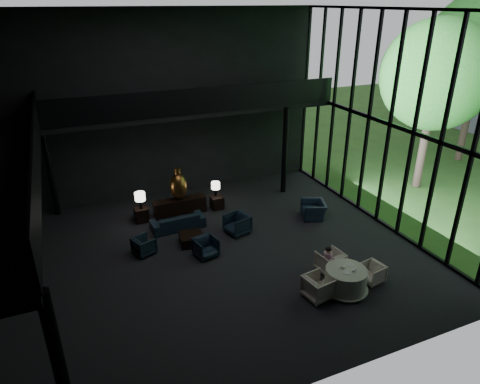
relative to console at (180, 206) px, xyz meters
name	(u,v)px	position (x,y,z in m)	size (l,w,h in m)	color
floor	(217,256)	(0.27, -3.66, -0.35)	(14.00, 12.00, 0.02)	black
ceiling	(210,8)	(0.27, -3.66, 7.65)	(14.00, 12.00, 0.02)	black
wall_back	(166,107)	(0.27, 2.34, 3.65)	(14.00, 0.04, 8.00)	black
wall_front	(320,237)	(0.27, -9.66, 3.65)	(14.00, 0.04, 8.00)	black
curtain_wall	(390,124)	(7.22, -3.66, 3.65)	(0.20, 12.00, 8.00)	black
mezzanine_back	(195,110)	(1.27, 1.34, 3.65)	(12.00, 2.00, 0.25)	black
railing_left	(36,150)	(-4.73, -3.66, 4.25)	(0.06, 12.00, 1.00)	black
railing_back	(203,100)	(1.27, 0.34, 4.25)	(12.00, 0.06, 1.00)	black
column_sw	(63,383)	(-4.73, -9.36, 1.65)	(0.24, 0.24, 4.00)	black
column_nw	(49,169)	(-4.73, 2.04, 1.65)	(0.24, 0.24, 4.00)	black
column_ne	(285,151)	(5.07, 0.34, 1.65)	(0.24, 0.24, 4.00)	black
tree_near	(436,75)	(11.27, -1.66, 4.89)	(4.80, 4.80, 7.65)	#382D23
console	(180,206)	(0.00, 0.00, 0.00)	(2.17, 0.49, 0.69)	black
bronze_urn	(178,186)	(0.00, 0.05, 0.92)	(0.72, 0.72, 1.34)	#A4662C
side_table_left	(142,214)	(-1.60, 0.01, -0.05)	(0.53, 0.53, 0.58)	black
table_lamp_left	(140,197)	(-1.60, -0.04, 0.74)	(0.42, 0.42, 0.70)	black
side_table_right	(217,203)	(1.60, -0.12, -0.07)	(0.50, 0.50, 0.55)	black
table_lamp_right	(216,186)	(1.60, 0.00, 0.65)	(0.37, 0.37, 0.62)	black
sofa	(178,219)	(-0.42, -1.14, 0.06)	(2.10, 0.61, 0.82)	#162335
lounge_armchair_west	(144,245)	(-2.01, -2.47, -0.02)	(0.63, 0.59, 0.65)	#203340
lounge_armchair_east	(237,222)	(1.57, -2.42, 0.12)	(0.90, 0.84, 0.93)	black
lounge_armchair_south	(206,247)	(-0.07, -3.49, 0.03)	(0.73, 0.68, 0.75)	black
window_armchair	(314,207)	(4.97, -2.44, 0.09)	(1.00, 0.65, 0.87)	#1E2F3D
coffee_table	(192,239)	(-0.27, -2.47, -0.16)	(0.84, 0.84, 0.37)	black
dining_table	(345,281)	(3.24, -7.01, -0.02)	(1.43, 1.43, 0.75)	white
dining_chair_north	(330,261)	(3.38, -5.98, 0.07)	(0.80, 0.75, 0.82)	silver
dining_chair_east	(372,273)	(4.29, -6.96, -0.04)	(0.59, 0.55, 0.60)	beige
dining_chair_west	(318,285)	(2.29, -6.97, 0.08)	(0.82, 0.77, 0.84)	silver
child	(328,255)	(3.19, -6.08, 0.39)	(0.27, 0.27, 0.58)	#F4A7D3
plate_a	(347,273)	(3.15, -7.15, 0.41)	(0.22, 0.22, 0.01)	white
plate_b	(351,265)	(3.50, -6.85, 0.41)	(0.24, 0.24, 0.02)	white
saucer	(355,271)	(3.42, -7.16, 0.41)	(0.16, 0.16, 0.01)	white
coffee_cup	(356,269)	(3.47, -7.14, 0.45)	(0.08, 0.08, 0.06)	white
cereal_bowl	(343,267)	(3.19, -6.88, 0.44)	(0.15, 0.15, 0.08)	white
cream_pot	(354,271)	(3.36, -7.19, 0.44)	(0.06, 0.06, 0.07)	#99999E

